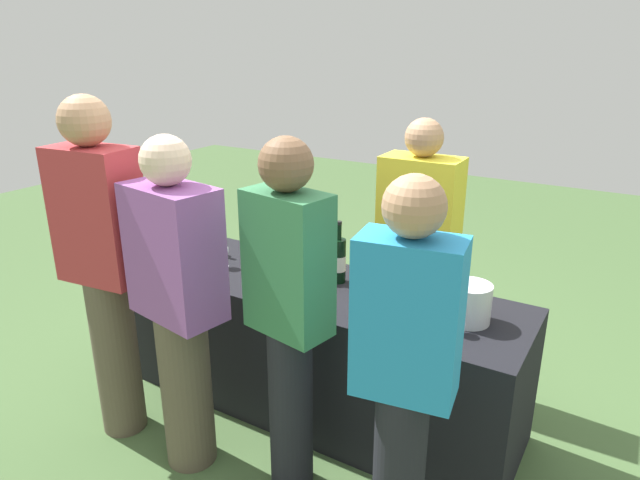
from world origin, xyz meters
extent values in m
plane|color=#476638|center=(0.00, 0.00, 0.00)|extent=(12.00, 12.00, 0.00)
cube|color=black|center=(0.00, 0.00, 0.37)|extent=(2.13, 0.66, 0.74)
cylinder|color=black|center=(-0.84, 0.07, 0.84)|extent=(0.07, 0.07, 0.21)
cylinder|color=black|center=(-0.84, 0.07, 0.98)|extent=(0.03, 0.03, 0.07)
cylinder|color=maroon|center=(-0.84, 0.07, 1.02)|extent=(0.03, 0.03, 0.02)
cylinder|color=silver|center=(-0.84, 0.07, 0.83)|extent=(0.07, 0.07, 0.07)
cylinder|color=black|center=(-0.50, 0.17, 0.85)|extent=(0.08, 0.08, 0.23)
cylinder|color=black|center=(-0.50, 0.17, 1.00)|extent=(0.03, 0.03, 0.07)
cylinder|color=black|center=(-0.50, 0.17, 1.04)|extent=(0.03, 0.03, 0.02)
cylinder|color=silver|center=(-0.50, 0.17, 0.84)|extent=(0.08, 0.08, 0.08)
cylinder|color=black|center=(-0.32, 0.17, 0.85)|extent=(0.08, 0.08, 0.23)
cylinder|color=black|center=(-0.32, 0.17, 1.00)|extent=(0.03, 0.03, 0.08)
cylinder|color=gold|center=(-0.32, 0.17, 1.05)|extent=(0.03, 0.03, 0.02)
cylinder|color=silver|center=(-0.32, 0.17, 0.84)|extent=(0.08, 0.08, 0.08)
cylinder|color=black|center=(-0.07, 0.07, 0.84)|extent=(0.08, 0.08, 0.20)
cylinder|color=black|center=(-0.07, 0.07, 0.98)|extent=(0.03, 0.03, 0.09)
cylinder|color=gold|center=(-0.07, 0.07, 1.03)|extent=(0.03, 0.03, 0.02)
cylinder|color=silver|center=(-0.07, 0.07, 0.83)|extent=(0.08, 0.08, 0.07)
cylinder|color=black|center=(0.06, 0.09, 0.85)|extent=(0.08, 0.08, 0.24)
cylinder|color=black|center=(0.06, 0.09, 1.01)|extent=(0.03, 0.03, 0.08)
cylinder|color=black|center=(0.06, 0.09, 1.06)|extent=(0.03, 0.03, 0.02)
cylinder|color=silver|center=(0.06, 0.09, 0.84)|extent=(0.08, 0.08, 0.08)
cylinder|color=black|center=(0.24, 0.07, 0.85)|extent=(0.08, 0.08, 0.22)
cylinder|color=black|center=(0.24, 0.07, 1.00)|extent=(0.03, 0.03, 0.09)
cylinder|color=black|center=(0.24, 0.07, 1.06)|extent=(0.03, 0.03, 0.02)
cylinder|color=silver|center=(0.24, 0.07, 0.84)|extent=(0.08, 0.08, 0.08)
cylinder|color=black|center=(0.41, 0.12, 0.84)|extent=(0.07, 0.07, 0.22)
cylinder|color=black|center=(0.41, 0.12, 1.00)|extent=(0.03, 0.03, 0.09)
cylinder|color=gold|center=(0.41, 0.12, 1.05)|extent=(0.03, 0.03, 0.02)
cylinder|color=silver|center=(0.41, 0.12, 0.83)|extent=(0.07, 0.07, 0.08)
cylinder|color=black|center=(0.57, 0.11, 0.85)|extent=(0.07, 0.07, 0.24)
cylinder|color=black|center=(0.57, 0.11, 1.02)|extent=(0.03, 0.03, 0.08)
cylinder|color=gold|center=(0.57, 0.11, 1.06)|extent=(0.03, 0.03, 0.02)
cylinder|color=silver|center=(0.57, 0.11, 0.84)|extent=(0.07, 0.07, 0.08)
cylinder|color=silver|center=(-0.68, -0.15, 0.74)|extent=(0.07, 0.07, 0.00)
cylinder|color=silver|center=(-0.68, -0.15, 0.77)|extent=(0.01, 0.01, 0.06)
sphere|color=silver|center=(-0.68, -0.15, 0.83)|extent=(0.06, 0.06, 0.06)
cylinder|color=silver|center=(-0.59, -0.06, 0.74)|extent=(0.06, 0.06, 0.00)
cylinder|color=silver|center=(-0.59, -0.06, 0.77)|extent=(0.01, 0.01, 0.06)
sphere|color=silver|center=(-0.59, -0.06, 0.83)|extent=(0.07, 0.07, 0.07)
sphere|color=#590C19|center=(-0.59, -0.06, 0.82)|extent=(0.04, 0.04, 0.04)
cylinder|color=silver|center=(0.32, -0.15, 0.74)|extent=(0.06, 0.06, 0.00)
cylinder|color=silver|center=(0.32, -0.15, 0.78)|extent=(0.01, 0.01, 0.08)
sphere|color=silver|center=(0.32, -0.15, 0.84)|extent=(0.06, 0.06, 0.06)
sphere|color=#590C19|center=(0.32, -0.15, 0.83)|extent=(0.03, 0.03, 0.03)
cylinder|color=silver|center=(0.74, -0.12, 0.74)|extent=(0.06, 0.06, 0.00)
cylinder|color=silver|center=(0.74, -0.12, 0.78)|extent=(0.01, 0.01, 0.08)
sphere|color=silver|center=(0.74, -0.12, 0.85)|extent=(0.06, 0.06, 0.06)
cylinder|color=silver|center=(0.77, 0.01, 0.83)|extent=(0.19, 0.19, 0.18)
cylinder|color=brown|center=(0.30, 0.56, 0.38)|extent=(0.24, 0.24, 0.77)
cube|color=yellow|center=(0.30, 0.56, 1.05)|extent=(0.43, 0.24, 0.57)
sphere|color=tan|center=(0.30, 0.56, 1.44)|extent=(0.21, 0.21, 0.21)
cylinder|color=brown|center=(-0.80, -0.67, 0.42)|extent=(0.22, 0.22, 0.85)
cube|color=#B23338|center=(-0.80, -0.67, 1.17)|extent=(0.42, 0.26, 0.64)
sphere|color=tan|center=(-0.80, -0.67, 1.60)|extent=(0.23, 0.23, 0.23)
cylinder|color=brown|center=(-0.32, -0.67, 0.39)|extent=(0.24, 0.24, 0.78)
cube|color=#8C4C99|center=(-0.32, -0.67, 1.07)|extent=(0.46, 0.30, 0.59)
sphere|color=beige|center=(-0.32, -0.67, 1.47)|extent=(0.21, 0.21, 0.21)
cylinder|color=black|center=(0.18, -0.55, 0.40)|extent=(0.19, 0.19, 0.79)
cube|color=#337247|center=(0.18, -0.55, 1.09)|extent=(0.38, 0.25, 0.59)
sphere|color=brown|center=(0.18, -0.55, 1.49)|extent=(0.21, 0.21, 0.21)
cylinder|color=black|center=(0.75, -0.68, 0.38)|extent=(0.19, 0.19, 0.77)
cube|color=#268CCC|center=(0.75, -0.68, 1.05)|extent=(0.38, 0.25, 0.57)
sphere|color=tan|center=(0.75, -0.68, 1.44)|extent=(0.21, 0.21, 0.21)
camera|label=1|loc=(1.38, -2.29, 1.94)|focal=31.83mm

